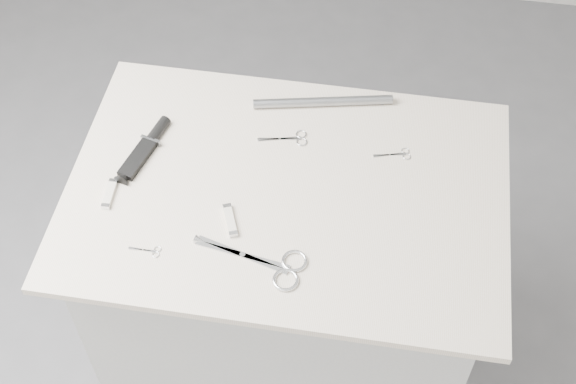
# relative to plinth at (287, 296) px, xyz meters

# --- Properties ---
(ground) EXTENTS (4.00, 4.00, 0.01)m
(ground) POSITION_rel_plinth_xyz_m (0.00, 0.00, -0.46)
(ground) COLOR slate
(ground) RESTS_ON ground
(plinth) EXTENTS (0.90, 0.60, 0.90)m
(plinth) POSITION_rel_plinth_xyz_m (0.00, 0.00, 0.00)
(plinth) COLOR #B6B6B3
(plinth) RESTS_ON ground
(display_board) EXTENTS (1.00, 0.70, 0.02)m
(display_board) POSITION_rel_plinth_xyz_m (0.00, 0.00, 0.46)
(display_board) COLOR beige
(display_board) RESTS_ON plinth
(large_shears) EXTENTS (0.25, 0.12, 0.01)m
(large_shears) POSITION_rel_plinth_xyz_m (0.00, -0.21, 0.47)
(large_shears) COLOR silver
(large_shears) RESTS_ON display_board
(embroidery_scissors_a) EXTENTS (0.12, 0.05, 0.00)m
(embroidery_scissors_a) POSITION_rel_plinth_xyz_m (-0.01, 0.15, 0.47)
(embroidery_scissors_a) COLOR silver
(embroidery_scissors_a) RESTS_ON display_board
(embroidery_scissors_b) EXTENTS (0.09, 0.04, 0.00)m
(embroidery_scissors_b) POSITION_rel_plinth_xyz_m (0.24, 0.14, 0.47)
(embroidery_scissors_b) COLOR silver
(embroidery_scissors_b) RESTS_ON display_board
(tiny_scissors) EXTENTS (0.07, 0.03, 0.00)m
(tiny_scissors) POSITION_rel_plinth_xyz_m (-0.26, -0.21, 0.47)
(tiny_scissors) COLOR silver
(tiny_scissors) RESTS_ON display_board
(sheathed_knife) EXTENTS (0.08, 0.20, 0.02)m
(sheathed_knife) POSITION_rel_plinth_xyz_m (-0.35, 0.07, 0.48)
(sheathed_knife) COLOR black
(sheathed_knife) RESTS_ON display_board
(pocket_knife_a) EXTENTS (0.02, 0.08, 0.01)m
(pocket_knife_a) POSITION_rel_plinth_xyz_m (-0.39, -0.08, 0.47)
(pocket_knife_a) COLOR beige
(pocket_knife_a) RESTS_ON display_board
(pocket_knife_b) EXTENTS (0.05, 0.09, 0.01)m
(pocket_knife_b) POSITION_rel_plinth_xyz_m (-0.11, -0.11, 0.48)
(pocket_knife_b) COLOR beige
(pocket_knife_b) RESTS_ON display_board
(metal_rail) EXTENTS (0.34, 0.09, 0.02)m
(metal_rail) POSITION_rel_plinth_xyz_m (0.05, 0.28, 0.48)
(metal_rail) COLOR gray
(metal_rail) RESTS_ON display_board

